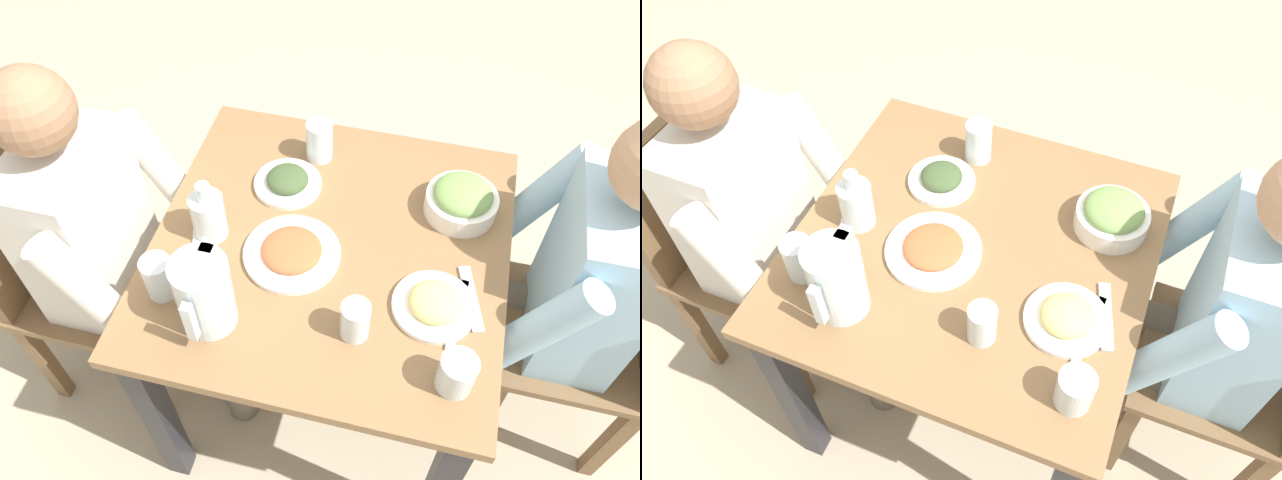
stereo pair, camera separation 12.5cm
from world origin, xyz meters
TOP-DOWN VIEW (x-y plane):
  - ground_plane at (0.00, 0.00)m, footprint 8.00×8.00m
  - dining_table at (0.00, 0.00)m, footprint 0.83×0.83m
  - chair_near at (0.06, -0.73)m, footprint 0.40×0.40m
  - chair_far at (-0.09, 0.73)m, footprint 0.40×0.40m
  - diner_near at (0.06, -0.53)m, footprint 0.48×0.53m
  - diner_far at (-0.09, 0.53)m, footprint 0.48×0.53m
  - water_pitcher at (0.26, -0.21)m, footprint 0.16×0.12m
  - salad_bowl at (-0.18, 0.28)m, footprint 0.17×0.17m
  - plate_rice_curry at (0.05, -0.08)m, footprint 0.23×0.23m
  - plate_fries at (0.12, 0.26)m, footprint 0.18×0.18m
  - plate_dolmas at (-0.16, -0.15)m, footprint 0.17×0.17m
  - water_glass_near_left at (-0.28, -0.10)m, footprint 0.07×0.07m
  - water_glass_center at (0.22, 0.10)m, footprint 0.06×0.06m
  - water_glass_far_right at (0.22, -0.33)m, footprint 0.07×0.07m
  - water_glass_by_pitcher at (0.28, 0.32)m, footprint 0.08×0.08m
  - oil_carafe at (0.03, -0.28)m, footprint 0.08×0.08m
  - fork_near at (0.03, -0.32)m, footprint 0.17×0.08m
  - knife_near at (0.12, 0.31)m, footprint 0.19×0.03m
  - fork_far at (0.07, 0.34)m, footprint 0.17×0.07m

SIDE VIEW (x-z plane):
  - ground_plane at x=0.00m, z-range 0.00..0.00m
  - chair_near at x=0.06m, z-range 0.06..0.93m
  - chair_far at x=-0.09m, z-range 0.06..0.93m
  - dining_table at x=0.00m, z-range 0.23..0.98m
  - diner_near at x=0.06m, z-range 0.06..1.23m
  - diner_far at x=-0.09m, z-range 0.06..1.23m
  - fork_near at x=0.03m, z-range 0.74..0.75m
  - knife_near at x=0.12m, z-range 0.74..0.75m
  - fork_far at x=0.07m, z-range 0.74..0.75m
  - plate_rice_curry at x=0.05m, z-range 0.74..0.78m
  - plate_dolmas at x=-0.16m, z-range 0.74..0.78m
  - plate_fries at x=0.12m, z-range 0.74..0.79m
  - salad_bowl at x=-0.18m, z-range 0.74..0.83m
  - water_glass_by_pitcher at x=0.28m, z-range 0.74..0.83m
  - water_glass_center at x=0.22m, z-range 0.74..0.84m
  - water_glass_far_right at x=0.22m, z-range 0.74..0.85m
  - water_glass_near_left at x=-0.28m, z-range 0.74..0.85m
  - oil_carafe at x=0.03m, z-range 0.72..0.88m
  - water_pitcher at x=0.26m, z-range 0.74..0.93m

